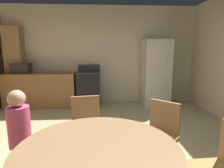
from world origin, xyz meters
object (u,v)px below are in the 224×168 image
Objects in this scene: microwave at (21,68)px; chair_north at (87,125)px; dining_table at (98,166)px; person_child at (20,138)px; oven_range at (89,89)px; refrigerator at (156,73)px; chair_northeast at (160,133)px.

chair_north is at bearing -53.42° from microwave.
person_child reaches higher than dining_table.
person_child is at bearing -99.07° from oven_range.
refrigerator reaches higher than microwave.
chair_north reaches higher than dining_table.
dining_table is 0.97m from person_child.
microwave is (-1.73, -0.00, 0.56)m from oven_range.
person_child reaches higher than chair_north.
person_child reaches higher than chair_northeast.
microwave is 0.35× the size of dining_table.
chair_north is at bearing -63.04° from chair_northeast.
microwave reaches higher than oven_range.
microwave is at bearing 145.67° from person_child.
microwave is 0.51× the size of chair_northeast.
oven_range is 3.58m from dining_table.
dining_table is (0.33, -3.57, 0.14)m from oven_range.
oven_range is 1.26× the size of chair_northeast.
microwave reaches higher than chair_northeast.
dining_table is 1.04m from chair_northeast.
refrigerator reaches higher than person_child.
person_child is at bearing 146.74° from dining_table.
person_child is (-0.81, 0.53, -0.03)m from dining_table.
refrigerator is 3.55m from microwave.
refrigerator is 3.82m from dining_table.
oven_range is 2.55m from chair_north.
refrigerator is 1.61× the size of person_child.
chair_north is (-0.17, 1.02, -0.10)m from dining_table.
chair_north is 1.00× the size of chair_northeast.
chair_north is at bearing -86.54° from oven_range.
oven_range reaches higher than chair_north.
microwave is at bearing 179.19° from refrigerator.
chair_north is at bearing 99.64° from dining_table.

